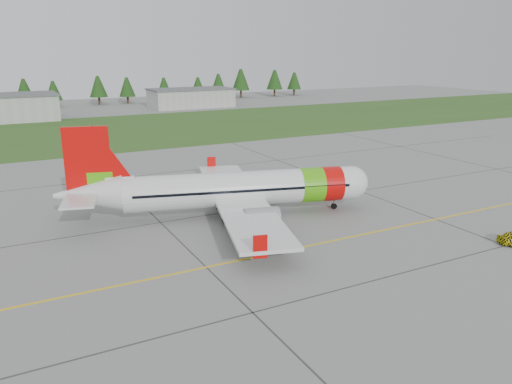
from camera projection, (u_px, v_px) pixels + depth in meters
ground at (422, 268)px, 39.21m from camera, size 320.00×320.00×0.00m
aircraft at (235, 189)px, 50.95m from camera, size 31.30×29.51×9.68m
service_van at (79, 146)px, 76.45m from camera, size 2.14×2.10×4.75m
grass_strip at (142, 129)px, 109.06m from camera, size 320.00×50.00×0.03m
taxi_guideline at (357, 236)px, 46.02m from camera, size 120.00×0.25×0.02m
hangar_east at (191, 98)px, 150.19m from camera, size 24.00×12.00×5.20m
treeline at (93, 89)px, 155.41m from camera, size 160.00×8.00×10.00m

